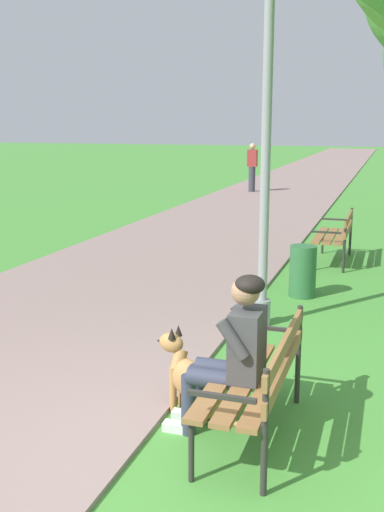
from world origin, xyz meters
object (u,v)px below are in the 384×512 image
object	(u,v)px
park_bench_mid	(337,233)
dog_shepherd	(195,384)
park_bench_near	(260,374)
lamp_post_near	(266,134)
litter_bin	(303,271)
person_seated_on_near_bench	(233,349)
pedestrian_distant	(252,168)

from	to	relation	value
park_bench_mid	dog_shepherd	bearing A→B (deg)	-95.41
park_bench_near	lamp_post_near	xyz separation A→B (m)	(-0.52, 2.60, 1.67)
litter_bin	dog_shepherd	bearing A→B (deg)	-94.97
park_bench_mid	litter_bin	xyz separation A→B (m)	(-0.24, -2.24, -0.16)
person_seated_on_near_bench	dog_shepherd	size ratio (longest dim) A/B	1.54
park_bench_mid	lamp_post_near	size ratio (longest dim) A/B	0.36
park_bench_near	dog_shepherd	world-z (taller)	park_bench_near
person_seated_on_near_bench	pedestrian_distant	distance (m)	16.41
park_bench_mid	person_seated_on_near_bench	bearing A→B (deg)	-91.88
litter_bin	pedestrian_distant	xyz separation A→B (m)	(-3.44, 12.10, 0.49)
park_bench_near	litter_bin	xyz separation A→B (m)	(-0.25, 3.94, -0.16)
pedestrian_distant	lamp_post_near	bearing A→B (deg)	-76.74
park_bench_near	person_seated_on_near_bench	xyz separation A→B (m)	(-0.21, 0.00, 0.17)
park_bench_near	pedestrian_distant	xyz separation A→B (m)	(-3.69, 16.04, 0.33)
lamp_post_near	litter_bin	distance (m)	2.29
park_bench_near	person_seated_on_near_bench	distance (m)	0.27
pedestrian_distant	litter_bin	bearing A→B (deg)	-74.12
person_seated_on_near_bench	lamp_post_near	world-z (taller)	lamp_post_near
dog_shepherd	pedestrian_distant	world-z (taller)	pedestrian_distant
park_bench_near	litter_bin	bearing A→B (deg)	93.57
person_seated_on_near_bench	litter_bin	bearing A→B (deg)	90.57
park_bench_near	dog_shepherd	bearing A→B (deg)	158.77
park_bench_mid	lamp_post_near	distance (m)	3.98
litter_bin	park_bench_mid	bearing A→B (deg)	83.85
park_bench_near	pedestrian_distant	world-z (taller)	pedestrian_distant
dog_shepherd	pedestrian_distant	size ratio (longest dim) A/B	0.49
park_bench_near	park_bench_mid	xyz separation A→B (m)	(-0.01, 6.18, 0.00)
park_bench_near	person_seated_on_near_bench	bearing A→B (deg)	178.87
lamp_post_near	park_bench_mid	bearing A→B (deg)	81.77
person_seated_on_near_bench	lamp_post_near	distance (m)	3.02
park_bench_mid	pedestrian_distant	world-z (taller)	pedestrian_distant
park_bench_near	litter_bin	world-z (taller)	park_bench_near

